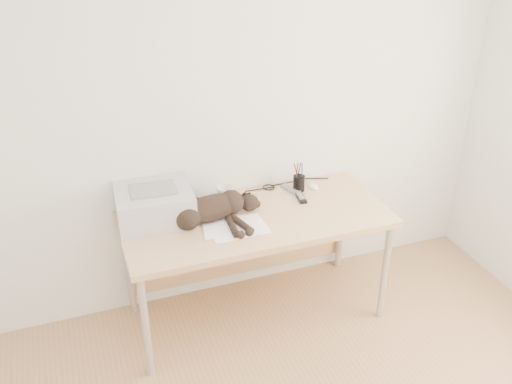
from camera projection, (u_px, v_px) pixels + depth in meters
name	position (u px, v px, depth m)	size (l,w,h in m)	color
wall_back	(236.00, 108.00, 3.43)	(3.50, 3.50, 0.00)	silver
desk	(251.00, 228.00, 3.54)	(1.60, 0.70, 0.74)	tan
printer	(155.00, 205.00, 3.33)	(0.46, 0.39, 0.21)	#ABABB0
papers	(235.00, 227.00, 3.29)	(0.38, 0.29, 0.01)	white
cat	(208.00, 211.00, 3.32)	(0.75, 0.35, 0.17)	black
mug	(225.00, 194.00, 3.55)	(0.10, 0.10, 0.09)	white
pen_cup	(299.00, 183.00, 3.67)	(0.07, 0.07, 0.19)	black
remote_grey	(291.00, 190.00, 3.68)	(0.04, 0.16, 0.02)	gray
remote_black	(300.00, 197.00, 3.60)	(0.05, 0.16, 0.02)	black
mouse	(313.00, 185.00, 3.72)	(0.06, 0.10, 0.03)	white
cable_tangle	(240.00, 192.00, 3.66)	(1.36, 0.08, 0.01)	black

